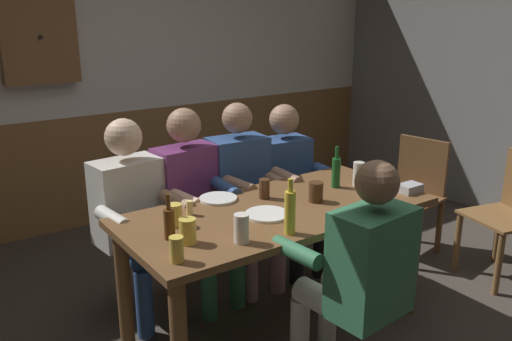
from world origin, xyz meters
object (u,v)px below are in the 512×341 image
Objects in this scene: plate_1 at (267,214)px; bottle_0 at (169,223)px; person_4 at (359,269)px; chair_empty_near_left at (512,212)px; pint_glass_4 at (177,249)px; person_0 at (134,210)px; chair_empty_near_right at (412,193)px; pint_glass_3 at (188,231)px; wall_dart_cabinet at (38,37)px; condiment_caddy at (410,188)px; pint_glass_0 at (358,174)px; table_candle at (190,208)px; pint_glass_2 at (241,228)px; pint_glass_5 at (264,189)px; bottle_2 at (336,172)px; pint_glass_6 at (316,192)px; person_3 at (289,180)px; bottle_1 at (290,211)px; pint_glass_1 at (175,215)px; person_1 at (193,197)px; person_2 at (243,187)px; dining_table at (277,227)px; plate_0 at (218,199)px.

bottle_0 reaches higher than plate_1.
person_4 reaches higher than chair_empty_near_left.
person_0 is at bearing 79.09° from pint_glass_4.
pint_glass_3 is at bearing 90.40° from chair_empty_near_right.
person_4 is 3.01m from wall_dart_cabinet.
pint_glass_0 reaches higher than condiment_caddy.
condiment_caddy is 1.19× the size of pint_glass_4.
chair_empty_near_left is 11.00× the size of table_candle.
pint_glass_2 is 1.21× the size of pint_glass_5.
pint_glass_0 reaches higher than pint_glass_4.
pint_glass_6 is at bearing -155.46° from bottle_2.
person_3 is 1.23m from bottle_1.
pint_glass_6 is at bearing -170.51° from pint_glass_0.
chair_empty_near_left is at bearing -11.90° from pint_glass_1.
plate_1 is at bearing 90.50° from person_1.
chair_empty_near_right is 3.41× the size of bottle_2.
person_2 is 0.95m from pint_glass_1.
person_2 is 0.67m from bottle_2.
pint_glass_4 is (-0.76, -0.27, 0.17)m from dining_table.
pint_glass_6 is at bearing 93.72° from chair_empty_near_right.
condiment_caddy reaches higher than plate_0.
chair_empty_near_right is 1.52m from pint_glass_5.
person_3 is (0.77, 0.00, -0.03)m from person_1.
person_4 is 15.02× the size of table_candle.
person_2 reaches higher than pint_glass_3.
condiment_caddy is (1.39, -0.89, 0.11)m from person_0.
person_0 is 0.98× the size of person_1.
pint_glass_6 is (0.82, -0.14, -0.00)m from pint_glass_1.
bottle_1 is (-0.36, -0.95, 0.20)m from person_2.
pint_glass_0 is at bearing 9.49° from pint_glass_6.
plate_0 is 0.37m from plate_1.
bottle_0 is at bearing 116.38° from pint_glass_3.
person_4 is 0.59m from plate_1.
person_1 is at bearing 122.62° from pint_glass_6.
wall_dart_cabinet reaches higher than pint_glass_2.
bottle_1 is at bearing 73.93° from person_2.
bottle_0 is at bearing 138.01° from pint_glass_2.
person_1 is at bearing 57.71° from pint_glass_4.
person_1 reaches higher than pint_glass_3.
bottle_1 reaches higher than bottle_2.
dining_table is at bearing 27.57° from plate_1.
person_3 reaches higher than bottle_1.
chair_empty_near_right is 7.51× the size of pint_glass_4.
person_2 is at bearing 173.21° from person_0.
person_2 reaches higher than chair_empty_near_right.
person_0 is at bearing 140.23° from pint_glass_6.
dining_table is 15.03× the size of pint_glass_1.
pint_glass_6 is at bearing 117.17° from person_1.
table_candle reaches higher than plate_0.
person_2 is at bearing 73.28° from dining_table.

